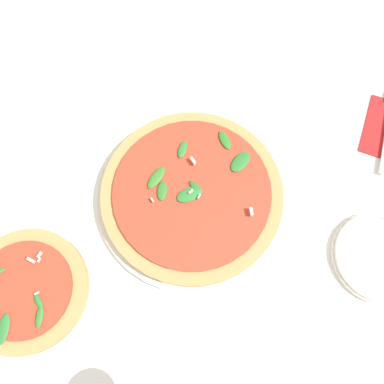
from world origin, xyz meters
name	(u,v)px	position (x,y,z in m)	size (l,w,h in m)	color
ground_plane	(214,200)	(0.00, 0.00, 0.00)	(6.00, 6.00, 0.00)	silver
pizza_arugula_main	(192,194)	(-0.02, 0.03, 0.02)	(0.34, 0.34, 0.05)	silver
pizza_personal_side	(28,290)	(-0.32, 0.14, 0.02)	(0.22, 0.22, 0.05)	silver
side_plate_white	(378,257)	(0.09, -0.28, 0.01)	(0.16, 0.16, 0.02)	silver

